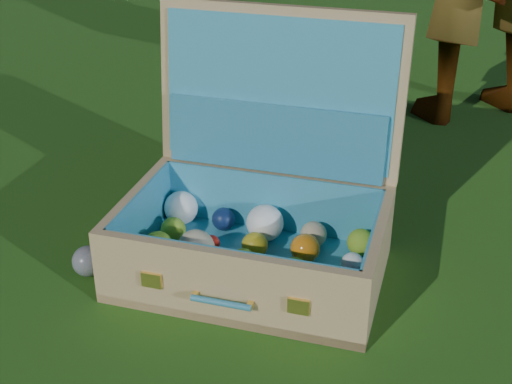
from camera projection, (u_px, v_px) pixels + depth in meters
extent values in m
plane|color=#215114|center=(321.00, 254.00, 1.77)|extent=(60.00, 60.00, 0.00)
sphere|color=teal|center=(88.00, 261.00, 1.68)|extent=(0.07, 0.07, 0.07)
cube|color=tan|center=(252.00, 271.00, 1.69)|extent=(0.66, 0.49, 0.02)
cube|color=tan|center=(225.00, 289.00, 1.49)|extent=(0.60, 0.12, 0.18)
cube|color=tan|center=(273.00, 205.00, 1.81)|extent=(0.60, 0.12, 0.18)
cube|color=tan|center=(137.00, 224.00, 1.72)|extent=(0.08, 0.36, 0.18)
cube|color=tan|center=(377.00, 262.00, 1.58)|extent=(0.08, 0.36, 0.18)
cube|color=teal|center=(252.00, 266.00, 1.68)|extent=(0.61, 0.44, 0.01)
cube|color=teal|center=(227.00, 281.00, 1.50)|extent=(0.55, 0.10, 0.16)
cube|color=teal|center=(272.00, 203.00, 1.79)|extent=(0.55, 0.10, 0.16)
cube|color=teal|center=(142.00, 221.00, 1.71)|extent=(0.06, 0.35, 0.16)
cube|color=teal|center=(371.00, 257.00, 1.58)|extent=(0.06, 0.35, 0.16)
cube|color=tan|center=(280.00, 90.00, 1.72)|extent=(0.61, 0.17, 0.40)
cube|color=teal|center=(278.00, 92.00, 1.70)|extent=(0.56, 0.13, 0.36)
cube|color=teal|center=(275.00, 138.00, 1.73)|extent=(0.54, 0.12, 0.17)
cube|color=#F2C659|center=(152.00, 280.00, 1.52)|extent=(0.05, 0.02, 0.04)
cube|color=#F2C659|center=(298.00, 306.00, 1.44)|extent=(0.05, 0.02, 0.04)
cylinder|color=teal|center=(221.00, 303.00, 1.47)|extent=(0.13, 0.03, 0.01)
cube|color=#F2C659|center=(195.00, 296.00, 1.49)|extent=(0.01, 0.02, 0.01)
cube|color=#F2C659|center=(250.00, 306.00, 1.46)|extent=(0.01, 0.02, 0.01)
sphere|color=#95BD2E|center=(133.00, 268.00, 1.60)|extent=(0.07, 0.07, 0.07)
sphere|color=#0E2049|center=(187.00, 277.00, 1.57)|extent=(0.07, 0.07, 0.07)
sphere|color=orange|center=(232.00, 284.00, 1.56)|extent=(0.06, 0.06, 0.06)
sphere|color=gold|center=(289.00, 291.00, 1.52)|extent=(0.08, 0.08, 0.08)
sphere|color=orange|center=(334.00, 301.00, 1.51)|extent=(0.05, 0.05, 0.05)
sphere|color=#95BD2E|center=(158.00, 247.00, 1.68)|extent=(0.07, 0.07, 0.07)
sphere|color=beige|center=(196.00, 248.00, 1.66)|extent=(0.09, 0.09, 0.09)
sphere|color=#95BD2E|center=(243.00, 262.00, 1.63)|extent=(0.06, 0.06, 0.06)
sphere|color=#95BD2E|center=(294.00, 272.00, 1.60)|extent=(0.07, 0.07, 0.07)
sphere|color=red|center=(349.00, 282.00, 1.57)|extent=(0.05, 0.05, 0.05)
sphere|color=#95BD2E|center=(173.00, 230.00, 1.76)|extent=(0.06, 0.06, 0.06)
sphere|color=red|center=(211.00, 243.00, 1.73)|extent=(0.04, 0.04, 0.04)
sphere|color=gold|center=(255.00, 245.00, 1.70)|extent=(0.06, 0.06, 0.06)
sphere|color=orange|center=(305.00, 248.00, 1.68)|extent=(0.07, 0.07, 0.07)
sphere|color=white|center=(352.00, 264.00, 1.64)|extent=(0.05, 0.05, 0.05)
sphere|color=white|center=(181.00, 208.00, 1.84)|extent=(0.09, 0.09, 0.09)
sphere|color=#0E2049|center=(223.00, 219.00, 1.81)|extent=(0.06, 0.06, 0.06)
sphere|color=white|center=(265.00, 223.00, 1.76)|extent=(0.09, 0.09, 0.09)
sphere|color=beige|center=(314.00, 234.00, 1.74)|extent=(0.06, 0.06, 0.06)
sphere|color=#95BD2E|center=(361.00, 242.00, 1.71)|extent=(0.07, 0.07, 0.07)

